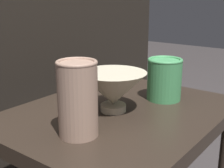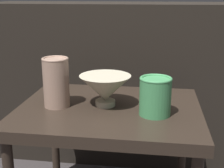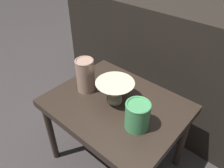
# 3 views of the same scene
# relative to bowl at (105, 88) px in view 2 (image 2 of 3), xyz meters

# --- Properties ---
(table) EXTENTS (0.66, 0.52, 0.47)m
(table) POSITION_rel_bowl_xyz_m (0.02, -0.01, -0.12)
(table) COLOR #2D231C
(table) RESTS_ON ground_plane
(couch_backdrop) EXTENTS (1.54, 0.50, 0.82)m
(couch_backdrop) POSITION_rel_bowl_xyz_m (0.02, 0.61, -0.13)
(couch_backdrop) COLOR black
(couch_backdrop) RESTS_ON ground_plane
(bowl) EXTENTS (0.19, 0.19, 0.11)m
(bowl) POSITION_rel_bowl_xyz_m (0.00, 0.00, 0.00)
(bowl) COLOR beige
(bowl) RESTS_ON table
(vase_textured_left) EXTENTS (0.09, 0.09, 0.18)m
(vase_textured_left) POSITION_rel_bowl_xyz_m (-0.17, -0.03, 0.03)
(vase_textured_left) COLOR tan
(vase_textured_left) RESTS_ON table
(vase_colorful_right) EXTENTS (0.11, 0.11, 0.13)m
(vase_colorful_right) POSITION_rel_bowl_xyz_m (0.18, -0.06, 0.00)
(vase_colorful_right) COLOR #47995B
(vase_colorful_right) RESTS_ON table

